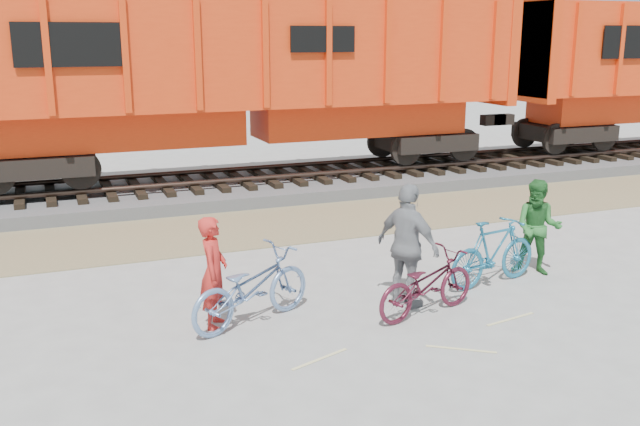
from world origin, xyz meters
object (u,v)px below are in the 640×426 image
at_px(person_solo, 213,272).
at_px(person_woman, 408,246).
at_px(bicycle_blue, 251,287).
at_px(person_man, 538,227).
at_px(bicycle_teal, 493,252).
at_px(hopper_car_center, 247,73).
at_px(bicycle_maroon, 426,284).

relative_size(person_solo, person_woman, 0.84).
relative_size(bicycle_blue, person_man, 1.25).
relative_size(bicycle_blue, bicycle_teal, 1.11).
distance_m(hopper_car_center, bicycle_maroon, 9.34).
xyz_separation_m(person_solo, person_woman, (2.82, -0.32, 0.15)).
bearing_deg(bicycle_blue, person_solo, 55.60).
relative_size(bicycle_maroon, person_solo, 1.14).
relative_size(bicycle_teal, person_man, 1.12).
relative_size(person_solo, person_man, 0.97).
bearing_deg(person_solo, bicycle_teal, -66.41).
bearing_deg(person_man, bicycle_teal, -125.85).
distance_m(person_solo, person_woman, 2.85).
bearing_deg(bicycle_maroon, hopper_car_center, -14.76).
bearing_deg(hopper_car_center, bicycle_blue, -105.89).
distance_m(bicycle_teal, bicycle_maroon, 1.80).
bearing_deg(bicycle_blue, hopper_car_center, -38.98).
relative_size(bicycle_teal, bicycle_maroon, 1.02).
relative_size(hopper_car_center, person_man, 8.67).
relative_size(bicycle_maroon, person_man, 1.11).
xyz_separation_m(bicycle_teal, person_solo, (-4.57, -0.01, 0.24)).
height_order(bicycle_teal, person_man, person_man).
distance_m(hopper_car_center, bicycle_blue, 9.05).
xyz_separation_m(bicycle_maroon, person_woman, (-0.10, 0.40, 0.46)).
relative_size(bicycle_teal, person_woman, 0.98).
bearing_deg(person_solo, bicycle_maroon, -80.34).
xyz_separation_m(person_man, person_woman, (-2.74, -0.53, 0.12)).
height_order(bicycle_blue, bicycle_maroon, bicycle_blue).
height_order(bicycle_blue, bicycle_teal, bicycle_teal).
bearing_deg(bicycle_blue, person_woman, -118.53).
distance_m(bicycle_teal, person_woman, 1.81).
bearing_deg(bicycle_maroon, person_woman, -0.99).
xyz_separation_m(bicycle_maroon, person_solo, (-2.92, 0.72, 0.31)).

